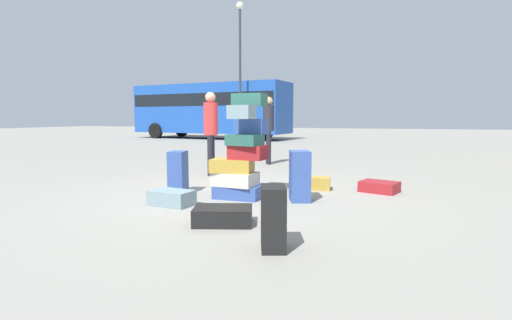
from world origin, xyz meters
The scene contains 13 objects.
ground_plane centered at (0.00, 0.00, 0.00)m, with size 80.00×80.00×0.00m, color gray.
suitcase_tower centered at (0.10, -0.23, 0.65)m, with size 0.86×0.82×1.60m.
suitcase_black_upright_blue centered at (0.43, -1.69, 0.10)m, with size 0.67×0.44×0.20m, color black.
suitcase_navy_foreground_far centered at (-1.01, -0.23, 0.35)m, with size 0.25×0.33×0.69m, color #334F99.
suitcase_tan_left_side centered at (1.03, 0.85, 0.11)m, with size 0.54×0.30×0.21m, color #B28C33.
suitcase_maroon_behind_tower centered at (2.10, 0.94, 0.09)m, with size 0.58×0.43×0.18m, color maroon.
suitcase_navy_foreground_near centered at (0.99, -0.15, 0.37)m, with size 0.28×0.38×0.74m, color #334F99.
suitcase_slate_white_trunk centered at (-0.65, -1.02, 0.11)m, with size 0.60×0.37×0.21m, color gray.
suitcase_black_right_side centered at (1.23, -2.32, 0.30)m, with size 0.22×0.35×0.60m, color black.
person_bearded_onlooker centered at (-1.38, 1.77, 1.06)m, with size 0.30×0.33×1.77m.
person_tourist_with_camera centered at (-0.81, 4.09, 1.06)m, with size 0.30×0.32×1.77m.
parked_bus centered at (-7.80, 15.03, 1.83)m, with size 9.71×3.71×3.15m.
lamp_post centered at (-4.96, 12.63, 4.42)m, with size 0.36×0.36×6.88m.
Camera 1 is at (2.23, -5.69, 1.23)m, focal length 27.09 mm.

